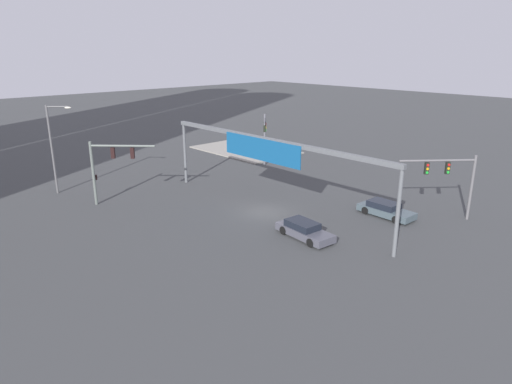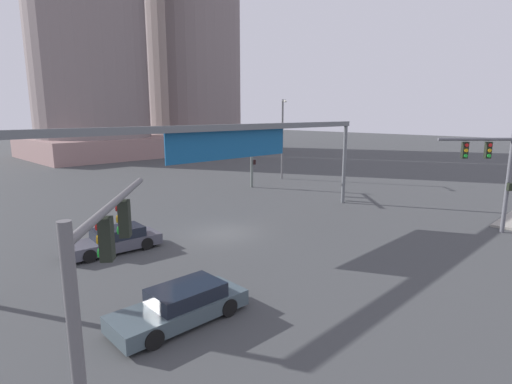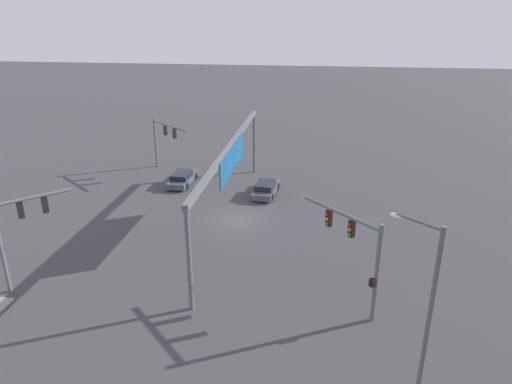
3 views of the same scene
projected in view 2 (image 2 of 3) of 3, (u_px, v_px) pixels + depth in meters
The scene contains 8 objects.
ground_plane at pixel (224, 234), 23.35m from camera, with size 231.85×231.85×0.00m, color #3D3F40.
traffic_signal_near_corner at pixel (494, 166), 22.91m from camera, with size 3.26×3.45×6.05m.
traffic_signal_opposite_side at pixel (252, 148), 36.09m from camera, with size 4.44×4.15×5.68m.
traffic_signal_cross_street at pixel (102, 273), 8.12m from camera, with size 4.06×4.86×5.32m.
streetlamp_curved_arm at pixel (283, 134), 41.88m from camera, with size 1.69×1.89×8.38m.
overhead_sign_gantry at pixel (227, 142), 22.27m from camera, with size 24.59×0.43×6.36m.
sedan_car_approaching at pixel (182, 305), 13.49m from camera, with size 4.73×1.97×1.21m.
sedan_car_waiting_far at pixel (114, 240), 20.37m from camera, with size 4.79×2.16×1.21m.
Camera 2 is at (-14.53, -17.19, 6.96)m, focal length 27.95 mm.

